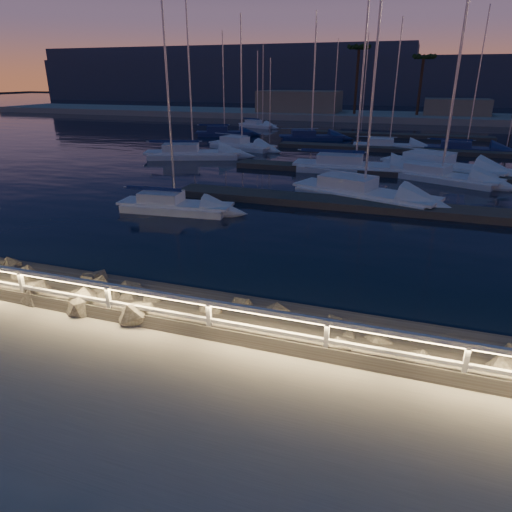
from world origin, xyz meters
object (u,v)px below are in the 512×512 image
(sailboat_e, at_px, (240,145))
(sailboat_f, at_px, (191,153))
(sailboat_b, at_px, (360,192))
(sailboat_l, at_px, (464,148))
(sailboat_m, at_px, (257,125))
(sailboat_g, at_px, (440,165))
(sailboat_c, at_px, (352,166))
(sailboat_i, at_px, (223,132))
(guard_rail, at_px, (283,323))
(sailboat_h, at_px, (438,175))
(sailboat_k, at_px, (387,145))
(sailboat_n, at_px, (310,136))
(sailboat_a, at_px, (172,204))

(sailboat_e, relative_size, sailboat_f, 0.85)
(sailboat_b, relative_size, sailboat_l, 1.15)
(sailboat_e, xyz_separation_m, sailboat_m, (-5.31, 20.50, -0.05))
(sailboat_g, xyz_separation_m, sailboat_l, (2.47, 10.85, -0.08))
(sailboat_c, bearing_deg, sailboat_i, 132.43)
(guard_rail, xyz_separation_m, sailboat_b, (-0.27, 17.92, -0.90))
(sailboat_h, distance_m, sailboat_l, 14.70)
(sailboat_b, distance_m, sailboat_g, 11.85)
(sailboat_k, bearing_deg, sailboat_l, -2.94)
(sailboat_i, xyz_separation_m, sailboat_n, (10.97, -0.35, -0.01))
(sailboat_f, height_order, sailboat_l, sailboat_f)
(sailboat_g, relative_size, sailboat_h, 1.20)
(sailboat_i, height_order, sailboat_n, sailboat_n)
(sailboat_b, height_order, sailboat_h, sailboat_b)
(guard_rail, bearing_deg, sailboat_l, 80.05)
(sailboat_b, distance_m, sailboat_c, 8.66)
(sailboat_n, bearing_deg, sailboat_c, -88.06)
(sailboat_e, bearing_deg, sailboat_k, 35.97)
(sailboat_a, bearing_deg, sailboat_b, 27.00)
(sailboat_b, xyz_separation_m, sailboat_c, (-1.67, 8.50, 0.00))
(sailboat_c, distance_m, sailboat_n, 18.74)
(sailboat_a, bearing_deg, sailboat_e, 96.07)
(guard_rail, distance_m, sailboat_m, 58.43)
(sailboat_k, distance_m, sailboat_n, 9.90)
(sailboat_a, distance_m, sailboat_g, 21.90)
(sailboat_n, bearing_deg, guard_rail, -98.86)
(sailboat_g, height_order, sailboat_l, sailboat_g)
(sailboat_f, distance_m, sailboat_n, 17.34)
(sailboat_k, bearing_deg, sailboat_b, -94.42)
(sailboat_b, relative_size, sailboat_g, 0.92)
(sailboat_a, xyz_separation_m, sailboat_n, (0.44, 31.73, 0.02))
(sailboat_b, xyz_separation_m, sailboat_e, (-13.94, 16.64, -0.03))
(sailboat_l, bearing_deg, sailboat_n, 168.06)
(sailboat_i, distance_m, sailboat_n, 10.97)
(sailboat_f, distance_m, sailboat_k, 19.92)
(sailboat_i, relative_size, sailboat_l, 0.93)
(guard_rail, relative_size, sailboat_l, 3.45)
(sailboat_f, height_order, sailboat_h, sailboat_f)
(sailboat_e, xyz_separation_m, sailboat_g, (18.69, -5.79, 0.03))
(sailboat_b, relative_size, sailboat_i, 1.24)
(sailboat_f, bearing_deg, sailboat_g, -18.14)
(sailboat_c, bearing_deg, sailboat_k, 78.98)
(sailboat_e, height_order, sailboat_l, sailboat_l)
(sailboat_c, bearing_deg, sailboat_b, -82.33)
(sailboat_h, distance_m, sailboat_m, 38.18)
(sailboat_e, xyz_separation_m, sailboat_k, (14.01, 4.91, -0.05))
(sailboat_h, bearing_deg, sailboat_m, 151.84)
(sailboat_m, height_order, sailboat_n, sailboat_n)
(guard_rail, xyz_separation_m, sailboat_c, (-1.94, 26.42, -0.90))
(sailboat_f, relative_size, sailboat_l, 1.14)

